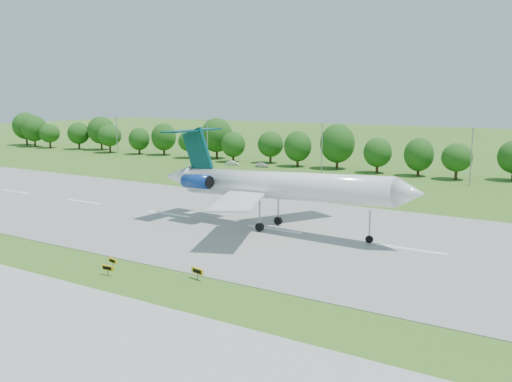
% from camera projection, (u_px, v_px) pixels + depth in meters
% --- Properties ---
extents(ground, '(600.00, 600.00, 0.00)m').
position_uv_depth(ground, '(157.00, 276.00, 61.45)').
color(ground, '#315C18').
rests_on(ground, ground).
extents(runway, '(400.00, 45.00, 0.08)m').
position_uv_depth(runway, '(274.00, 230.00, 82.28)').
color(runway, gray).
rests_on(runway, ground).
extents(taxiway, '(400.00, 23.00, 0.08)m').
position_uv_depth(taxiway, '(7.00, 335.00, 46.44)').
color(taxiway, '#ADADA8').
rests_on(taxiway, ground).
extents(tree_line, '(288.40, 8.40, 10.40)m').
position_uv_depth(tree_line, '(415.00, 149.00, 137.08)').
color(tree_line, '#382314').
rests_on(tree_line, ground).
extents(light_poles, '(175.90, 0.25, 12.19)m').
position_uv_depth(light_poles, '(391.00, 152.00, 130.03)').
color(light_poles, gray).
rests_on(light_poles, ground).
extents(airliner, '(42.62, 31.05, 14.23)m').
position_uv_depth(airliner, '(270.00, 184.00, 81.64)').
color(airliner, white).
rests_on(airliner, ground).
extents(taxi_sign_left, '(1.45, 0.44, 1.02)m').
position_uv_depth(taxi_sign_left, '(113.00, 261.00, 64.51)').
color(taxi_sign_left, gray).
rests_on(taxi_sign_left, ground).
extents(taxi_sign_centre, '(1.58, 0.30, 1.10)m').
position_uv_depth(taxi_sign_centre, '(108.00, 268.00, 61.61)').
color(taxi_sign_centre, gray).
rests_on(taxi_sign_centre, ground).
extents(taxi_sign_right, '(1.74, 0.55, 1.22)m').
position_uv_depth(taxi_sign_right, '(197.00, 271.00, 60.23)').
color(taxi_sign_right, gray).
rests_on(taxi_sign_right, ground).
extents(service_vehicle_a, '(3.79, 2.17, 1.18)m').
position_uv_depth(service_vehicle_a, '(232.00, 163.00, 156.28)').
color(service_vehicle_a, silver).
rests_on(service_vehicle_a, ground).
extents(service_vehicle_b, '(4.00, 2.29, 1.28)m').
position_uv_depth(service_vehicle_b, '(262.00, 165.00, 152.15)').
color(service_vehicle_b, silver).
rests_on(service_vehicle_b, ground).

